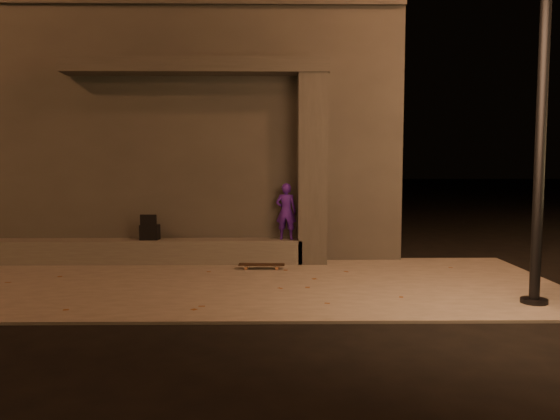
{
  "coord_description": "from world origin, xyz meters",
  "views": [
    {
      "loc": [
        0.94,
        -6.72,
        1.97
      ],
      "look_at": [
        1.06,
        2.0,
        1.21
      ],
      "focal_mm": 35.0,
      "sensor_mm": 36.0,
      "label": 1
    }
  ],
  "objects_px": {
    "skateboard": "(262,265)",
    "skateboarder": "(286,211)",
    "column": "(312,170)",
    "backpack": "(150,231)"
  },
  "relations": [
    {
      "from": "skateboarder",
      "to": "backpack",
      "type": "distance_m",
      "value": 2.66
    },
    {
      "from": "skateboard",
      "to": "skateboarder",
      "type": "bearing_deg",
      "value": 57.67
    },
    {
      "from": "backpack",
      "to": "skateboard",
      "type": "xyz_separation_m",
      "value": [
        2.17,
        -0.67,
        -0.55
      ]
    },
    {
      "from": "skateboarder",
      "to": "backpack",
      "type": "relative_size",
      "value": 2.2
    },
    {
      "from": "skateboarder",
      "to": "skateboard",
      "type": "distance_m",
      "value": 1.23
    },
    {
      "from": "skateboard",
      "to": "column",
      "type": "bearing_deg",
      "value": 37.07
    },
    {
      "from": "column",
      "to": "skateboard",
      "type": "distance_m",
      "value": 2.08
    },
    {
      "from": "backpack",
      "to": "skateboard",
      "type": "distance_m",
      "value": 2.33
    },
    {
      "from": "skateboarder",
      "to": "column",
      "type": "bearing_deg",
      "value": -170.32
    },
    {
      "from": "column",
      "to": "skateboard",
      "type": "bearing_deg",
      "value": -145.17
    }
  ]
}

